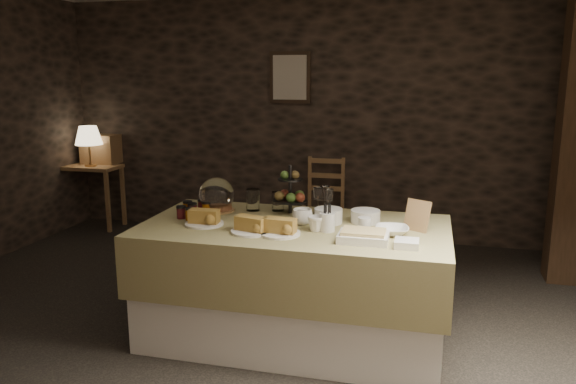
% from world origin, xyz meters
% --- Properties ---
extents(ground_plane, '(5.50, 5.00, 0.01)m').
position_xyz_m(ground_plane, '(0.00, 0.00, 0.00)').
color(ground_plane, black).
rests_on(ground_plane, ground).
extents(room_shell, '(5.52, 5.02, 2.60)m').
position_xyz_m(room_shell, '(0.00, 0.00, 1.56)').
color(room_shell, black).
rests_on(room_shell, ground).
extents(buffet_table, '(2.04, 1.08, 0.81)m').
position_xyz_m(buffet_table, '(0.50, -0.00, 0.46)').
color(buffet_table, silver).
rests_on(buffet_table, ground_plane).
extents(console_table, '(0.69, 0.39, 0.74)m').
position_xyz_m(console_table, '(-2.50, 2.18, 0.61)').
color(console_table, '#966338').
rests_on(console_table, ground_plane).
extents(table_lamp, '(0.31, 0.31, 0.46)m').
position_xyz_m(table_lamp, '(-2.45, 2.13, 1.09)').
color(table_lamp, '#AD7F46').
rests_on(table_lamp, console_table).
extents(wine_rack, '(0.42, 0.26, 0.34)m').
position_xyz_m(wine_rack, '(-2.45, 2.36, 0.91)').
color(wine_rack, '#966338').
rests_on(wine_rack, console_table).
extents(chair, '(0.44, 0.42, 0.71)m').
position_xyz_m(chair, '(0.28, 2.27, 0.40)').
color(chair, '#966338').
rests_on(chair, ground_plane).
extents(framed_picture, '(0.45, 0.04, 0.55)m').
position_xyz_m(framed_picture, '(-0.15, 2.47, 1.75)').
color(framed_picture, '#312317').
rests_on(framed_picture, room_shell).
extents(plate_stack_a, '(0.19, 0.19, 0.10)m').
position_xyz_m(plate_stack_a, '(0.71, 0.11, 0.86)').
color(plate_stack_a, white).
rests_on(plate_stack_a, buffet_table).
extents(plate_stack_b, '(0.20, 0.20, 0.08)m').
position_xyz_m(plate_stack_b, '(0.95, 0.19, 0.85)').
color(plate_stack_b, white).
rests_on(plate_stack_b, buffet_table).
extents(cutlery_holder, '(0.10, 0.10, 0.12)m').
position_xyz_m(cutlery_holder, '(0.74, -0.09, 0.87)').
color(cutlery_holder, white).
rests_on(cutlery_holder, buffet_table).
extents(cup_a, '(0.17, 0.17, 0.11)m').
position_xyz_m(cup_a, '(0.55, 0.02, 0.86)').
color(cup_a, white).
rests_on(cup_a, buffet_table).
extents(cup_b, '(0.13, 0.13, 0.10)m').
position_xyz_m(cup_b, '(0.66, -0.11, 0.86)').
color(cup_b, white).
rests_on(cup_b, buffet_table).
extents(mug_c, '(0.09, 0.09, 0.09)m').
position_xyz_m(mug_c, '(0.53, 0.10, 0.86)').
color(mug_c, white).
rests_on(mug_c, buffet_table).
extents(mug_d, '(0.08, 0.08, 0.09)m').
position_xyz_m(mug_d, '(0.97, -0.03, 0.85)').
color(mug_d, white).
rests_on(mug_d, buffet_table).
extents(bowl, '(0.24, 0.24, 0.05)m').
position_xyz_m(bowl, '(1.15, -0.06, 0.83)').
color(bowl, white).
rests_on(bowl, buffet_table).
extents(cake_dome, '(0.26, 0.26, 0.26)m').
position_xyz_m(cake_dome, '(-0.15, 0.24, 0.91)').
color(cake_dome, '#966338').
rests_on(cake_dome, buffet_table).
extents(fruit_stand, '(0.25, 0.25, 0.35)m').
position_xyz_m(fruit_stand, '(0.40, 0.30, 0.95)').
color(fruit_stand, black).
rests_on(fruit_stand, buffet_table).
extents(bread_platter_left, '(0.26, 0.26, 0.11)m').
position_xyz_m(bread_platter_left, '(-0.09, -0.14, 0.85)').
color(bread_platter_left, white).
rests_on(bread_platter_left, buffet_table).
extents(bread_platter_center, '(0.26, 0.26, 0.11)m').
position_xyz_m(bread_platter_center, '(0.27, -0.24, 0.85)').
color(bread_platter_center, white).
rests_on(bread_platter_center, buffet_table).
extents(bread_platter_right, '(0.26, 0.26, 0.11)m').
position_xyz_m(bread_platter_right, '(0.46, -0.24, 0.85)').
color(bread_platter_right, white).
rests_on(bread_platter_right, buffet_table).
extents(jam_jars, '(0.20, 0.32, 0.07)m').
position_xyz_m(jam_jars, '(-0.26, 0.08, 0.85)').
color(jam_jars, '#4C141A').
rests_on(jam_jars, buffet_table).
extents(tart_dish, '(0.30, 0.22, 0.07)m').
position_xyz_m(tart_dish, '(0.99, -0.25, 0.84)').
color(tart_dish, white).
rests_on(tart_dish, buffet_table).
extents(square_dish, '(0.14, 0.14, 0.04)m').
position_xyz_m(square_dish, '(1.25, -0.31, 0.83)').
color(square_dish, white).
rests_on(square_dish, buffet_table).
extents(menu_frame, '(0.18, 0.15, 0.22)m').
position_xyz_m(menu_frame, '(1.29, 0.07, 0.90)').
color(menu_frame, '#966338').
rests_on(menu_frame, buffet_table).
extents(storage_jar_a, '(0.10, 0.10, 0.16)m').
position_xyz_m(storage_jar_a, '(0.10, 0.32, 0.89)').
color(storage_jar_a, white).
rests_on(storage_jar_a, buffet_table).
extents(storage_jar_b, '(0.09, 0.09, 0.14)m').
position_xyz_m(storage_jar_b, '(0.28, 0.37, 0.88)').
color(storage_jar_b, white).
rests_on(storage_jar_b, buffet_table).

